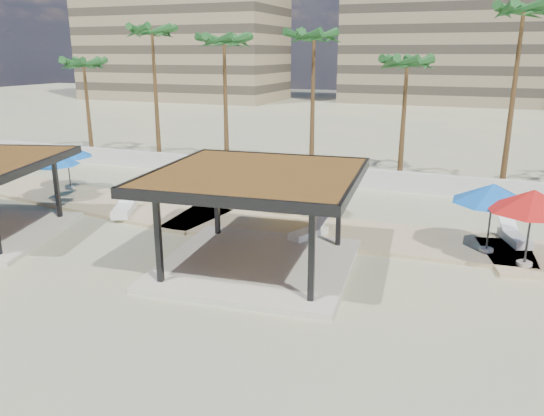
{
  "coord_description": "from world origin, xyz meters",
  "views": [
    {
      "loc": [
        7.59,
        -14.97,
        7.89
      ],
      "look_at": [
        -0.57,
        5.54,
        1.4
      ],
      "focal_mm": 35.0,
      "sensor_mm": 36.0,
      "label": 1
    }
  ],
  "objects_px": {
    "umbrella_c": "(533,201)",
    "lounger_c": "(514,237)",
    "umbrella_a": "(51,158)",
    "lounger_a": "(124,209)",
    "pavilion_central": "(257,211)",
    "lounger_b": "(309,233)"
  },
  "relations": [
    {
      "from": "lounger_c",
      "to": "umbrella_a",
      "type": "bearing_deg",
      "value": 74.23
    },
    {
      "from": "pavilion_central",
      "to": "lounger_c",
      "type": "height_order",
      "value": "pavilion_central"
    },
    {
      "from": "lounger_b",
      "to": "lounger_c",
      "type": "height_order",
      "value": "lounger_c"
    },
    {
      "from": "lounger_c",
      "to": "lounger_a",
      "type": "bearing_deg",
      "value": 77.87
    },
    {
      "from": "lounger_c",
      "to": "lounger_b",
      "type": "bearing_deg",
      "value": 87.3
    },
    {
      "from": "umbrella_a",
      "to": "umbrella_c",
      "type": "bearing_deg",
      "value": -1.93
    },
    {
      "from": "pavilion_central",
      "to": "lounger_c",
      "type": "bearing_deg",
      "value": 28.21
    },
    {
      "from": "lounger_b",
      "to": "lounger_c",
      "type": "distance_m",
      "value": 8.69
    },
    {
      "from": "umbrella_c",
      "to": "lounger_c",
      "type": "xyz_separation_m",
      "value": [
        -0.26,
        2.7,
        -2.33
      ]
    },
    {
      "from": "pavilion_central",
      "to": "umbrella_a",
      "type": "bearing_deg",
      "value": 157.4
    },
    {
      "from": "umbrella_a",
      "to": "lounger_c",
      "type": "relative_size",
      "value": 1.38
    },
    {
      "from": "umbrella_a",
      "to": "lounger_b",
      "type": "height_order",
      "value": "umbrella_a"
    },
    {
      "from": "pavilion_central",
      "to": "lounger_a",
      "type": "xyz_separation_m",
      "value": [
        -8.73,
        3.51,
        -1.84
      ]
    },
    {
      "from": "pavilion_central",
      "to": "lounger_c",
      "type": "relative_size",
      "value": 3.56
    },
    {
      "from": "lounger_a",
      "to": "lounger_c",
      "type": "xyz_separation_m",
      "value": [
        17.96,
        2.65,
        -0.02
      ]
    },
    {
      "from": "pavilion_central",
      "to": "umbrella_a",
      "type": "relative_size",
      "value": 2.58
    },
    {
      "from": "pavilion_central",
      "to": "lounger_b",
      "type": "xyz_separation_m",
      "value": [
        0.96,
        3.5,
        -1.87
      ]
    },
    {
      "from": "umbrella_a",
      "to": "umbrella_c",
      "type": "height_order",
      "value": "umbrella_c"
    },
    {
      "from": "lounger_c",
      "to": "umbrella_c",
      "type": "bearing_deg",
      "value": 165.0
    },
    {
      "from": "umbrella_c",
      "to": "lounger_b",
      "type": "distance_m",
      "value": 8.85
    },
    {
      "from": "umbrella_a",
      "to": "lounger_b",
      "type": "xyz_separation_m",
      "value": [
        14.75,
        -0.74,
        -2.08
      ]
    },
    {
      "from": "umbrella_a",
      "to": "lounger_c",
      "type": "bearing_deg",
      "value": 4.77
    }
  ]
}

